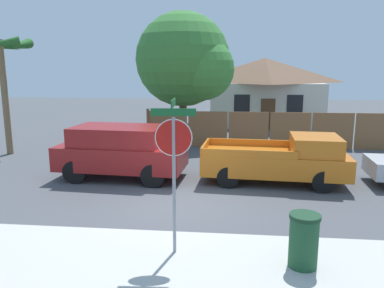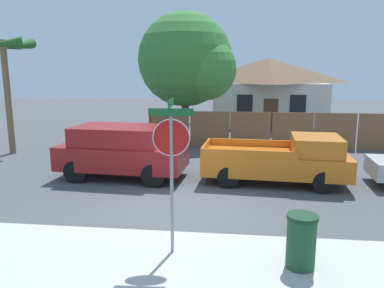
# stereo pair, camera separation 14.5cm
# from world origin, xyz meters

# --- Properties ---
(ground_plane) EXTENTS (80.00, 80.00, 0.00)m
(ground_plane) POSITION_xyz_m (0.00, 0.00, 0.00)
(ground_plane) COLOR #4C4F54
(sidewalk_strip) EXTENTS (36.00, 3.20, 0.01)m
(sidewalk_strip) POSITION_xyz_m (0.00, -3.60, 0.00)
(sidewalk_strip) COLOR beige
(sidewalk_strip) RESTS_ON ground
(wooden_fence) EXTENTS (12.26, 0.12, 1.87)m
(wooden_fence) POSITION_xyz_m (3.50, 8.23, 0.89)
(wooden_fence) COLOR brown
(wooden_fence) RESTS_ON ground
(house) EXTENTS (7.98, 7.17, 4.63)m
(house) POSITION_xyz_m (3.98, 17.28, 2.40)
(house) COLOR beige
(house) RESTS_ON ground
(oak_tree) EXTENTS (5.16, 4.91, 6.79)m
(oak_tree) POSITION_xyz_m (-0.72, 9.52, 4.22)
(oak_tree) COLOR brown
(oak_tree) RESTS_ON ground
(palm_tree) EXTENTS (2.57, 2.77, 5.19)m
(palm_tree) POSITION_xyz_m (-8.47, 5.58, 4.45)
(palm_tree) COLOR brown
(palm_tree) RESTS_ON ground
(red_suv) EXTENTS (4.55, 2.33, 1.86)m
(red_suv) POSITION_xyz_m (-2.25, 2.33, 1.01)
(red_suv) COLOR maroon
(red_suv) RESTS_ON ground
(orange_pickup) EXTENTS (4.94, 2.32, 1.65)m
(orange_pickup) POSITION_xyz_m (3.30, 2.31, 0.81)
(orange_pickup) COLOR orange
(orange_pickup) RESTS_ON ground
(stop_sign) EXTENTS (0.90, 0.81, 3.23)m
(stop_sign) POSITION_xyz_m (0.45, -3.01, 2.20)
(stop_sign) COLOR gray
(stop_sign) RESTS_ON ground
(trash_bin) EXTENTS (0.60, 0.60, 1.08)m
(trash_bin) POSITION_xyz_m (3.03, -3.34, 0.54)
(trash_bin) COLOR #1E4C2D
(trash_bin) RESTS_ON ground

